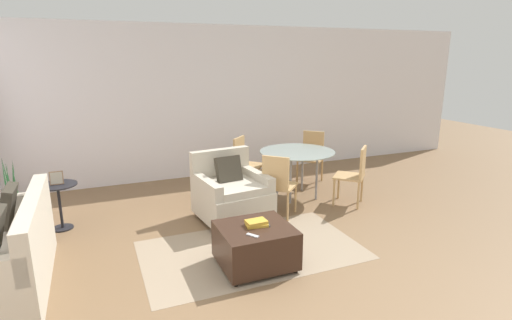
{
  "coord_description": "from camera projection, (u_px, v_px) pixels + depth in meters",
  "views": [
    {
      "loc": [
        -1.8,
        -3.28,
        2.19
      ],
      "look_at": [
        0.33,
        1.85,
        0.75
      ],
      "focal_mm": 28.0,
      "sensor_mm": 36.0,
      "label": 1
    }
  ],
  "objects": [
    {
      "name": "ground_plane",
      "position": [
        295.0,
        274.0,
        4.14
      ],
      "size": [
        20.0,
        20.0,
        0.0
      ],
      "primitive_type": "plane",
      "color": "brown"
    },
    {
      "name": "wall_back",
      "position": [
        197.0,
        103.0,
        7.26
      ],
      "size": [
        12.0,
        0.06,
        2.75
      ],
      "color": "white",
      "rests_on": "ground_plane"
    },
    {
      "name": "area_rug",
      "position": [
        252.0,
        250.0,
        4.66
      ],
      "size": [
        2.51,
        1.48,
        0.01
      ],
      "color": "gray",
      "rests_on": "ground_plane"
    },
    {
      "name": "couch",
      "position": [
        3.0,
        259.0,
        3.82
      ],
      "size": [
        0.86,
        1.74,
        0.92
      ],
      "color": "beige",
      "rests_on": "ground_plane"
    },
    {
      "name": "armchair",
      "position": [
        231.0,
        194.0,
        5.47
      ],
      "size": [
        0.97,
        1.0,
        0.92
      ],
      "color": "beige",
      "rests_on": "ground_plane"
    },
    {
      "name": "ottoman",
      "position": [
        255.0,
        244.0,
        4.26
      ],
      "size": [
        0.76,
        0.71,
        0.45
      ],
      "color": "#382319",
      "rests_on": "ground_plane"
    },
    {
      "name": "book_stack",
      "position": [
        257.0,
        223.0,
        4.23
      ],
      "size": [
        0.25,
        0.17,
        0.06
      ],
      "color": "gold",
      "rests_on": "ottoman"
    },
    {
      "name": "tv_remote_primary",
      "position": [
        253.0,
        235.0,
        4.0
      ],
      "size": [
        0.11,
        0.14,
        0.01
      ],
      "color": "#B7B7BC",
      "rests_on": "ottoman"
    },
    {
      "name": "tv_remote_secondary",
      "position": [
        268.0,
        224.0,
        4.26
      ],
      "size": [
        0.08,
        0.14,
        0.01
      ],
      "color": "#333338",
      "rests_on": "ottoman"
    },
    {
      "name": "potted_plant",
      "position": [
        16.0,
        215.0,
        5.01
      ],
      "size": [
        0.32,
        0.32,
        1.01
      ],
      "color": "maroon",
      "rests_on": "ground_plane"
    },
    {
      "name": "side_table",
      "position": [
        59.0,
        198.0,
        5.13
      ],
      "size": [
        0.48,
        0.48,
        0.61
      ],
      "color": "black",
      "rests_on": "ground_plane"
    },
    {
      "name": "picture_frame",
      "position": [
        56.0,
        178.0,
        5.07
      ],
      "size": [
        0.16,
        0.07,
        0.17
      ],
      "color": "#8C6647",
      "rests_on": "side_table"
    },
    {
      "name": "dining_table",
      "position": [
        297.0,
        156.0,
        6.27
      ],
      "size": [
        1.18,
        1.18,
        0.75
      ],
      "color": "#8C9E99",
      "rests_on": "ground_plane"
    },
    {
      "name": "dining_chair_near_left",
      "position": [
        278.0,
        182.0,
        5.5
      ],
      "size": [
        0.59,
        0.59,
        0.9
      ],
      "color": "tan",
      "rests_on": "ground_plane"
    },
    {
      "name": "dining_chair_near_right",
      "position": [
        355.0,
        172.0,
        5.98
      ],
      "size": [
        0.59,
        0.59,
        0.9
      ],
      "color": "tan",
      "rests_on": "ground_plane"
    },
    {
      "name": "dining_chair_far_left",
      "position": [
        245.0,
        160.0,
        6.65
      ],
      "size": [
        0.59,
        0.59,
        0.9
      ],
      "color": "tan",
      "rests_on": "ground_plane"
    },
    {
      "name": "dining_chair_far_right",
      "position": [
        312.0,
        153.0,
        7.13
      ],
      "size": [
        0.59,
        0.59,
        0.9
      ],
      "color": "tan",
      "rests_on": "ground_plane"
    }
  ]
}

